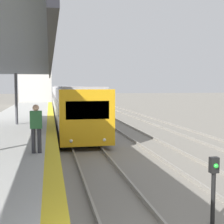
# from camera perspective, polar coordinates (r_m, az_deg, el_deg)

# --- Properties ---
(person_on_platform) EXTENTS (0.40, 0.22, 1.66)m
(person_on_platform) POSITION_cam_1_polar(r_m,az_deg,el_deg) (10.90, -13.70, -2.44)
(person_on_platform) COLOR #2D2D33
(person_on_platform) RESTS_ON station_platform
(train_near) EXTENTS (2.70, 32.03, 3.14)m
(train_near) POSITION_cam_1_polar(r_m,az_deg,el_deg) (30.87, -8.04, 2.12)
(train_near) COLOR gold
(train_near) RESTS_ON ground_plane
(signal_post_near) EXTENTS (0.20, 0.21, 1.58)m
(signal_post_near) POSITION_cam_1_polar(r_m,az_deg,el_deg) (7.66, 18.09, -12.17)
(signal_post_near) COLOR black
(signal_post_near) RESTS_ON ground_plane
(distant_domed_building) EXTENTS (4.93, 4.93, 12.00)m
(distant_domed_building) POSITION_cam_1_polar(r_m,az_deg,el_deg) (51.22, -13.83, 7.48)
(distant_domed_building) COLOR silver
(distant_domed_building) RESTS_ON ground_plane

